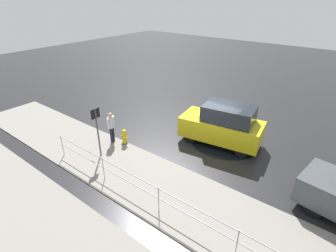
{
  "coord_description": "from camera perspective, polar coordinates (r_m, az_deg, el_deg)",
  "views": [
    {
      "loc": [
        -5.51,
        10.3,
        6.81
      ],
      "look_at": [
        1.45,
        1.25,
        0.9
      ],
      "focal_mm": 28.0,
      "sensor_mm": 36.0,
      "label": 1
    }
  ],
  "objects": [
    {
      "name": "metal_railing",
      "position": [
        9.06,
        -2.08,
        -14.71
      ],
      "size": [
        11.4,
        0.04,
        1.05
      ],
      "color": "#B7BABF",
      "rests_on": "ground"
    },
    {
      "name": "fire_hydrant",
      "position": [
        13.1,
        -9.48,
        -2.35
      ],
      "size": [
        0.42,
        0.31,
        0.8
      ],
      "color": "gold",
      "rests_on": "ground"
    },
    {
      "name": "moving_hatchback",
      "position": [
        12.97,
        11.88,
        0.25
      ],
      "size": [
        4.1,
        2.23,
        2.06
      ],
      "color": "yellow",
      "rests_on": "ground"
    },
    {
      "name": "pedestrian",
      "position": [
        13.11,
        -12.25,
        0.16
      ],
      "size": [
        0.36,
        0.53,
        1.62
      ],
      "color": "silver",
      "rests_on": "ground"
    },
    {
      "name": "ground_plane",
      "position": [
        13.52,
        8.16,
        -3.18
      ],
      "size": [
        60.0,
        60.0,
        0.0
      ],
      "primitive_type": "plane",
      "color": "black"
    },
    {
      "name": "puddle_patch",
      "position": [
        13.68,
        12.35,
        -3.18
      ],
      "size": [
        3.51,
        3.51,
        0.01
      ],
      "primitive_type": "cylinder",
      "color": "black",
      "rests_on": "ground"
    },
    {
      "name": "kerb_strip",
      "position": [
        10.66,
        -3.55,
        -12.25
      ],
      "size": [
        24.0,
        3.2,
        0.04
      ],
      "primitive_type": "cube",
      "color": "gray",
      "rests_on": "ground"
    },
    {
      "name": "sign_post",
      "position": [
        11.85,
        -15.22,
        0.12
      ],
      "size": [
        0.07,
        0.44,
        2.4
      ],
      "color": "#4C4C51",
      "rests_on": "ground"
    }
  ]
}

